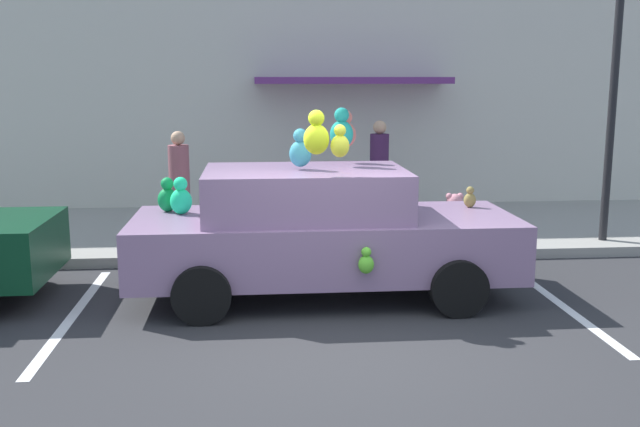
{
  "coord_description": "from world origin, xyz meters",
  "views": [
    {
      "loc": [
        -0.79,
        -6.88,
        2.6
      ],
      "look_at": [
        0.01,
        2.09,
        0.9
      ],
      "focal_mm": 40.52,
      "sensor_mm": 36.0,
      "label": 1
    }
  ],
  "objects_px": {
    "street_lamp_post": "(615,70)",
    "pedestrian_walking_past": "(379,176)",
    "plush_covered_car": "(319,230)",
    "pedestrian_near_shopfront": "(180,189)",
    "teddy_bear_on_sidewalk": "(454,216)"
  },
  "relations": [
    {
      "from": "street_lamp_post",
      "to": "pedestrian_walking_past",
      "type": "distance_m",
      "value": 3.97
    },
    {
      "from": "plush_covered_car",
      "to": "pedestrian_near_shopfront",
      "type": "xyz_separation_m",
      "value": [
        -1.9,
        2.68,
        0.12
      ]
    },
    {
      "from": "plush_covered_car",
      "to": "pedestrian_walking_past",
      "type": "xyz_separation_m",
      "value": [
        1.33,
        3.54,
        0.16
      ]
    },
    {
      "from": "teddy_bear_on_sidewalk",
      "to": "pedestrian_near_shopfront",
      "type": "bearing_deg",
      "value": 177.59
    },
    {
      "from": "street_lamp_post",
      "to": "pedestrian_walking_past",
      "type": "bearing_deg",
      "value": 154.6
    },
    {
      "from": "plush_covered_car",
      "to": "teddy_bear_on_sidewalk",
      "type": "bearing_deg",
      "value": 46.8
    },
    {
      "from": "pedestrian_near_shopfront",
      "to": "pedestrian_walking_past",
      "type": "xyz_separation_m",
      "value": [
        3.23,
        0.87,
        0.05
      ]
    },
    {
      "from": "pedestrian_walking_past",
      "to": "street_lamp_post",
      "type": "bearing_deg",
      "value": -25.4
    },
    {
      "from": "street_lamp_post",
      "to": "pedestrian_near_shopfront",
      "type": "relative_size",
      "value": 2.55
    },
    {
      "from": "teddy_bear_on_sidewalk",
      "to": "street_lamp_post",
      "type": "height_order",
      "value": "street_lamp_post"
    },
    {
      "from": "plush_covered_car",
      "to": "street_lamp_post",
      "type": "distance_m",
      "value": 5.33
    },
    {
      "from": "pedestrian_near_shopfront",
      "to": "street_lamp_post",
      "type": "bearing_deg",
      "value": -5.88
    },
    {
      "from": "street_lamp_post",
      "to": "plush_covered_car",
      "type": "bearing_deg",
      "value": -156.15
    },
    {
      "from": "plush_covered_car",
      "to": "street_lamp_post",
      "type": "bearing_deg",
      "value": 23.85
    },
    {
      "from": "pedestrian_walking_past",
      "to": "pedestrian_near_shopfront",
      "type": "bearing_deg",
      "value": -164.99
    }
  ]
}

